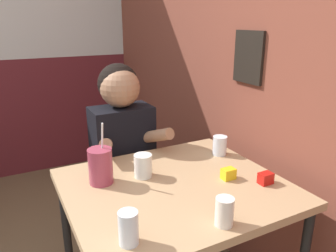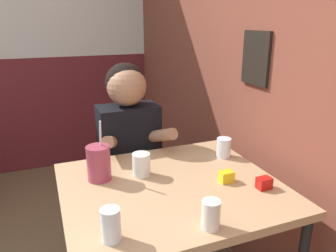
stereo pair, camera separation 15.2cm
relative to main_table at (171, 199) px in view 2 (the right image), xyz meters
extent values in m
cube|color=brown|center=(0.59, 0.92, 0.67)|extent=(0.06, 4.40, 2.70)
cube|color=black|center=(0.55, 0.22, 0.57)|extent=(0.02, 0.21, 0.27)
cube|color=maroon|center=(-0.80, 2.15, -0.13)|extent=(5.72, 0.06, 1.10)
cube|color=tan|center=(0.00, 0.00, 0.05)|extent=(0.93, 0.82, 0.04)
cylinder|color=black|center=(-0.42, 0.37, -0.32)|extent=(0.04, 0.04, 0.72)
cylinder|color=black|center=(0.42, 0.37, -0.32)|extent=(0.04, 0.04, 0.72)
cube|color=black|center=(-0.04, 0.56, -0.46)|extent=(0.31, 0.20, 0.44)
cube|color=black|center=(-0.04, 0.56, 0.03)|extent=(0.34, 0.20, 0.53)
sphere|color=black|center=(-0.04, 0.59, 0.42)|extent=(0.22, 0.22, 0.22)
sphere|color=#9E7051|center=(-0.04, 0.56, 0.40)|extent=(0.22, 0.22, 0.22)
cylinder|color=#9E7051|center=(-0.17, 0.42, 0.15)|extent=(0.14, 0.27, 0.15)
cylinder|color=#9E7051|center=(0.10, 0.42, 0.15)|extent=(0.14, 0.27, 0.15)
cylinder|color=#99384C|center=(-0.28, 0.17, 0.15)|extent=(0.11, 0.11, 0.16)
cylinder|color=white|center=(-0.26, 0.17, 0.28)|extent=(0.01, 0.04, 0.14)
cylinder|color=silver|center=(0.37, 0.18, 0.12)|extent=(0.07, 0.07, 0.10)
cylinder|color=silver|center=(-0.09, 0.14, 0.13)|extent=(0.08, 0.08, 0.11)
cylinder|color=silver|center=(0.01, -0.34, 0.12)|extent=(0.07, 0.07, 0.10)
cylinder|color=silver|center=(-0.32, -0.27, 0.13)|extent=(0.07, 0.07, 0.11)
cube|color=#B7140F|center=(0.35, -0.18, 0.10)|extent=(0.06, 0.04, 0.05)
cube|color=yellow|center=(0.24, -0.07, 0.10)|extent=(0.06, 0.04, 0.05)
camera|label=1|loc=(-0.62, -1.12, 0.76)|focal=35.00mm
camera|label=2|loc=(-0.48, -1.18, 0.76)|focal=35.00mm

